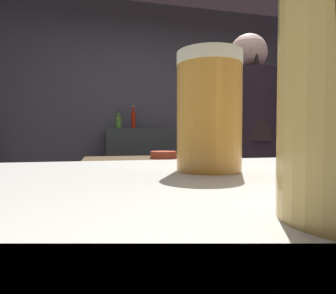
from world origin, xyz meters
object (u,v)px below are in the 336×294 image
object	(u,v)px
pint_glass_near	(209,112)
bottle_hot_sauce	(118,122)
knife_block	(290,142)
bartender	(248,155)
chefs_knife	(254,156)
bottle_olive_oil	(133,120)
mixing_bowl	(164,155)

from	to	relation	value
pint_glass_near	bottle_hot_sauce	distance (m)	2.78
knife_block	bottle_hot_sauce	world-z (taller)	bottle_hot_sauce
bartender	chefs_knife	distance (m)	0.50
chefs_knife	bottle_olive_oil	xyz separation A→B (m)	(-0.78, 1.28, 0.34)
bartender	bottle_olive_oil	world-z (taller)	bartender
bartender	chefs_knife	world-z (taller)	bartender
chefs_knife	pint_glass_near	bearing A→B (deg)	-103.46
pint_glass_near	bottle_olive_oil	distance (m)	2.93
bottle_olive_oil	bottle_hot_sauce	distance (m)	0.23
pint_glass_near	bottle_hot_sauce	world-z (taller)	bottle_hot_sauce
bartender	bottle_hot_sauce	size ratio (longest dim) A/B	9.52
bottle_olive_oil	bottle_hot_sauce	world-z (taller)	bottle_olive_oil
knife_block	bottle_olive_oil	xyz separation A→B (m)	(-1.20, 1.13, 0.24)
knife_block	bottle_olive_oil	size ratio (longest dim) A/B	1.09
knife_block	bottle_hot_sauce	bearing A→B (deg)	144.11
knife_block	pint_glass_near	bearing A→B (deg)	-128.74
chefs_knife	pint_glass_near	size ratio (longest dim) A/B	1.85
bartender	pint_glass_near	xyz separation A→B (m)	(-0.73, -1.23, 0.13)
bartender	chefs_knife	xyz separation A→B (m)	(0.28, 0.41, -0.04)
chefs_knife	bartender	bearing A→B (deg)	-106.26
pint_glass_near	chefs_knife	bearing A→B (deg)	58.25
mixing_bowl	pint_glass_near	size ratio (longest dim) A/B	1.44
bartender	bottle_hot_sauce	distance (m)	1.71
bottle_hot_sauce	pint_glass_near	bearing A→B (deg)	-91.24
bartender	mixing_bowl	bearing A→B (deg)	45.63
chefs_knife	bottle_olive_oil	world-z (taller)	bottle_olive_oil
mixing_bowl	chefs_knife	distance (m)	0.70
bartender	bottle_olive_oil	bearing A→B (deg)	17.46
mixing_bowl	knife_block	bearing A→B (deg)	6.40
bottle_hot_sauce	mixing_bowl	bearing A→B (deg)	-77.34
mixing_bowl	chefs_knife	world-z (taller)	mixing_bowl
chefs_knife	bottle_hot_sauce	distance (m)	1.52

